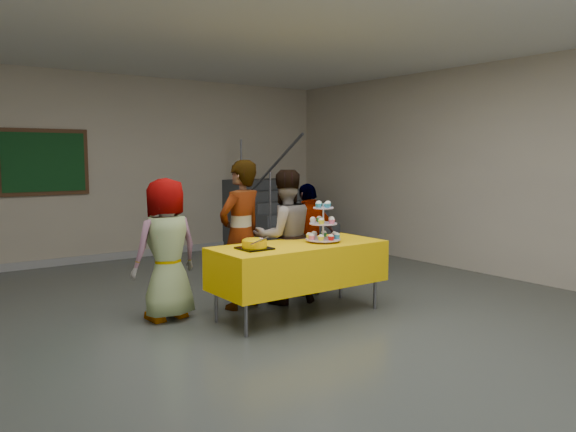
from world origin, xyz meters
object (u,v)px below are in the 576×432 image
cupcake_stand (323,226)px  schoolchild_a (167,249)px  schoolchild_d (309,239)px  noticeboard (44,162)px  bear_cake (254,243)px  staircase (278,224)px  schoolchild_c (284,237)px  bake_table (299,264)px  schoolchild_b (241,235)px

cupcake_stand → schoolchild_a: 1.67m
schoolchild_d → noticeboard: bearing=-54.8°
schoolchild_a → noticeboard: bearing=-91.1°
bear_cake → noticeboard: 4.49m
schoolchild_a → staircase: size_ratio=0.61×
schoolchild_a → noticeboard: size_ratio=1.13×
cupcake_stand → staircase: 4.00m
schoolchild_c → bear_cake: bearing=47.3°
bake_table → schoolchild_d: size_ratio=1.38×
schoolchild_b → staircase: size_ratio=0.69×
bake_table → schoolchild_d: (0.65, 0.67, 0.13)m
schoolchild_a → schoolchild_c: schoolchild_c is taller
schoolchild_b → schoolchild_d: (0.99, 0.04, -0.14)m
schoolchild_c → staircase: (1.97, 2.95, -0.28)m
staircase → bake_table: bearing=-121.8°
schoolchild_b → noticeboard: noticeboard is taller
noticeboard → bear_cake: bearing=-77.1°
bake_table → staircase: (2.15, 3.48, -0.07)m
bake_table → cupcake_stand: 0.49m
bake_table → schoolchild_a: bearing=149.6°
cupcake_stand → schoolchild_c: size_ratio=0.29×
bake_table → noticeboard: (-1.55, 4.31, 1.04)m
bear_cake → staircase: 4.43m
noticeboard → bake_table: bearing=-70.2°
schoolchild_c → bake_table: bearing=82.8°
bake_table → bear_cake: size_ratio=5.25×
staircase → schoolchild_a: bearing=-140.3°
bear_cake → schoolchild_d: size_ratio=0.26×
cupcake_stand → noticeboard: size_ratio=0.34×
cupcake_stand → noticeboard: 4.77m
schoolchild_c → noticeboard: size_ratio=1.19×
schoolchild_c → cupcake_stand: bearing=113.3°
cupcake_stand → staircase: bearing=62.1°
staircase → noticeboard: (-3.70, 0.84, 1.11)m
schoolchild_c → noticeboard: 4.25m
schoolchild_a → schoolchild_d: bearing=172.2°
bake_table → bear_cake: 0.62m
schoolchild_b → noticeboard: size_ratio=1.27×
schoolchild_a → schoolchild_d: 1.84m
staircase → cupcake_stand: bearing=-117.9°
cupcake_stand → bear_cake: 0.86m
schoolchild_c → schoolchild_d: schoolchild_c is taller
cupcake_stand → noticeboard: noticeboard is taller
cupcake_stand → bear_cake: cupcake_stand is taller
schoolchild_a → staircase: 4.35m
schoolchild_d → bake_table: bearing=49.7°
bear_cake → schoolchild_d: 1.39m
bake_table → schoolchild_c: bearing=71.0°
bear_cake → schoolchild_a: schoolchild_a is taller
bear_cake → schoolchild_a: 0.95m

